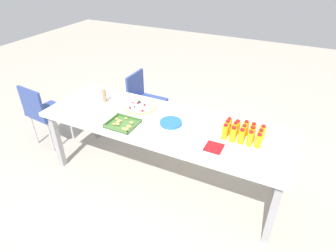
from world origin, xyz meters
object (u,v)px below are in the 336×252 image
at_px(juice_bottle_0, 262,132).
at_px(juice_bottle_5, 260,136).
at_px(chair_near_right, 143,98).
at_px(cardboard_tube, 104,96).
at_px(juice_bottle_1, 253,130).
at_px(napkin_stack, 214,147).
at_px(party_table, 163,127).
at_px(juice_bottle_4, 229,124).
at_px(fruit_pizza, 140,106).
at_px(juice_bottle_2, 246,128).
at_px(juice_bottle_9, 227,128).
at_px(juice_bottle_7, 243,132).
at_px(juice_bottle_11, 250,139).
at_px(chair_end, 43,110).
at_px(plate_stack, 171,123).
at_px(juice_bottle_6, 252,134).
at_px(juice_bottle_10, 258,141).
at_px(juice_bottle_3, 237,127).
at_px(juice_bottle_13, 233,134).
at_px(juice_bottle_12, 241,137).
at_px(juice_bottle_14, 225,132).
at_px(snack_tray, 123,124).
at_px(juice_bottle_8, 235,130).

distance_m(juice_bottle_0, juice_bottle_5, 0.07).
xyz_separation_m(chair_near_right, cardboard_tube, (0.10, 0.65, 0.31)).
bearing_deg(juice_bottle_1, napkin_stack, 52.74).
bearing_deg(party_table, juice_bottle_0, -171.37).
height_order(party_table, juice_bottle_4, juice_bottle_4).
xyz_separation_m(juice_bottle_1, fruit_pizza, (1.20, -0.02, -0.05)).
xyz_separation_m(juice_bottle_0, juice_bottle_2, (0.15, 0.01, 0.01)).
height_order(juice_bottle_2, juice_bottle_9, same).
relative_size(juice_bottle_7, juice_bottle_11, 0.99).
xyz_separation_m(juice_bottle_0, juice_bottle_1, (0.08, -0.00, 0.00)).
bearing_deg(chair_near_right, chair_end, -48.48).
bearing_deg(chair_near_right, plate_stack, 45.56).
distance_m(juice_bottle_0, juice_bottle_6, 0.11).
bearing_deg(juice_bottle_9, juice_bottle_4, -86.81).
height_order(juice_bottle_5, plate_stack, juice_bottle_5).
bearing_deg(fruit_pizza, juice_bottle_0, 179.12).
relative_size(juice_bottle_2, juice_bottle_10, 1.09).
xyz_separation_m(juice_bottle_3, napkin_stack, (0.11, 0.32, -0.05)).
distance_m(juice_bottle_2, juice_bottle_13, 0.17).
bearing_deg(juice_bottle_12, juice_bottle_14, -3.08).
relative_size(juice_bottle_7, cardboard_tube, 0.94).
relative_size(juice_bottle_10, fruit_pizza, 0.40).
distance_m(fruit_pizza, cardboard_tube, 0.42).
xyz_separation_m(party_table, juice_bottle_6, (-0.85, -0.06, 0.13)).
height_order(juice_bottle_1, juice_bottle_3, juice_bottle_1).
height_order(juice_bottle_6, juice_bottle_13, same).
bearing_deg(juice_bottle_10, juice_bottle_13, 2.16).
distance_m(juice_bottle_6, juice_bottle_9, 0.22).
bearing_deg(snack_tray, chair_near_right, -70.30).
bearing_deg(napkin_stack, juice_bottle_3, -108.73).
xyz_separation_m(juice_bottle_3, fruit_pizza, (1.06, -0.03, -0.05)).
relative_size(juice_bottle_6, juice_bottle_13, 1.00).
bearing_deg(juice_bottle_14, chair_end, 1.74).
height_order(juice_bottle_0, juice_bottle_1, same).
height_order(juice_bottle_3, juice_bottle_14, juice_bottle_14).
height_order(juice_bottle_3, juice_bottle_7, juice_bottle_7).
bearing_deg(juice_bottle_8, juice_bottle_5, 179.36).
xyz_separation_m(juice_bottle_6, juice_bottle_10, (-0.07, 0.07, -0.00)).
distance_m(juice_bottle_0, juice_bottle_10, 0.15).
relative_size(chair_end, plate_stack, 3.80).
xyz_separation_m(juice_bottle_2, juice_bottle_12, (0.00, 0.15, -0.00)).
bearing_deg(party_table, chair_near_right, -48.04).
relative_size(juice_bottle_9, cardboard_tube, 0.98).
bearing_deg(juice_bottle_7, juice_bottle_2, -92.14).
bearing_deg(juice_bottle_11, juice_bottle_4, -33.48).
relative_size(chair_near_right, juice_bottle_14, 5.59).
relative_size(juice_bottle_11, plate_stack, 0.67).
xyz_separation_m(juice_bottle_7, snack_tray, (1.10, 0.29, -0.06)).
xyz_separation_m(juice_bottle_7, plate_stack, (0.69, 0.07, -0.05)).
bearing_deg(juice_bottle_6, juice_bottle_13, 28.01).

